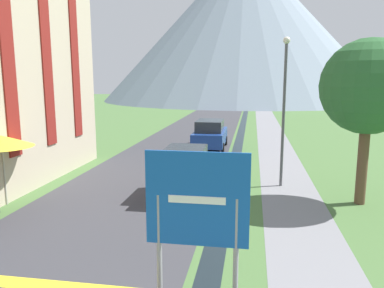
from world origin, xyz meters
name	(u,v)px	position (x,y,z in m)	size (l,w,h in m)	color
ground_plane	(217,150)	(0.00, 20.00, 0.00)	(160.00, 160.00, 0.00)	#476B38
road	(200,129)	(-2.50, 30.00, 0.00)	(6.40, 60.00, 0.01)	#38383D
footpath	(270,130)	(3.60, 30.00, 0.00)	(2.20, 60.00, 0.01)	slate
drainage_channel	(242,129)	(1.20, 30.00, 0.00)	(0.60, 60.00, 0.00)	black
mountain_distant	(244,24)	(-0.08, 77.33, 15.30)	(57.05, 57.05, 30.61)	gray
road_sign	(197,211)	(1.11, 3.76, 1.99)	(1.92, 0.11, 3.11)	gray
parked_car_near	(185,171)	(-0.40, 10.97, 0.91)	(1.84, 3.94, 1.82)	#B2B2B7
parked_car_far	(210,134)	(-0.54, 20.61, 0.91)	(1.98, 4.29, 1.82)	navy
cafe_chair_far_left	(18,181)	(-6.76, 9.95, 0.51)	(0.40, 0.40, 0.85)	black
cafe_chair_far_right	(19,181)	(-6.72, 9.96, 0.51)	(0.40, 0.40, 0.85)	black
cafe_umbrella_middle_yellow	(2,141)	(-6.42, 8.75, 2.27)	(2.13, 2.13, 2.47)	#B7B2A8
streetlamp	(284,101)	(3.31, 12.69, 3.50)	(0.28, 0.28, 6.00)	#515156
tree_by_path	(369,87)	(5.93, 10.84, 4.10)	(3.24, 3.24, 5.75)	brown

